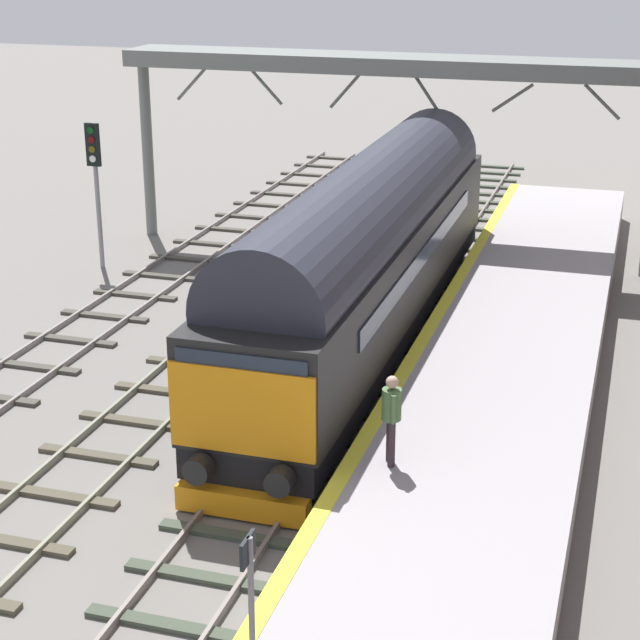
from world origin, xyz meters
The scene contains 9 objects.
ground_plane centered at (0.00, 0.00, 0.00)m, with size 140.00×140.00×0.00m, color slate.
track_main centered at (0.00, 0.00, 0.05)m, with size 2.50×60.00×0.15m.
track_adjacent_west centered at (-3.52, 0.00, 0.06)m, with size 2.50×60.00×0.15m.
station_platform centered at (3.60, 0.00, 0.50)m, with size 4.00×44.00×1.01m.
diesel_locomotive centered at (0.00, 7.36, 2.48)m, with size 2.74×17.57×4.68m.
signal_post_far centered at (-9.42, 11.34, 2.88)m, with size 0.44×0.22×4.41m.
platform_number_sign centered at (1.95, -6.03, 2.17)m, with size 0.10×0.44×1.74m.
waiting_passenger centered at (2.43, -0.40, 1.99)m, with size 0.44×0.48×1.64m.
overhead_footbridge centered at (-1.55, 15.26, 5.68)m, with size 16.50×2.00×6.19m.
Camera 1 is at (6.10, -16.62, 9.74)m, focal length 59.99 mm.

